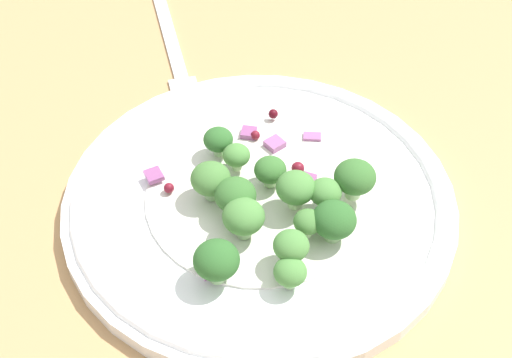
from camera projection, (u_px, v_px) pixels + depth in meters
ground_plane at (237, 236)px, 50.37cm from camera, size 180.00×180.00×2.00cm
plate at (256, 197)px, 50.48cm from camera, size 28.03×28.03×1.70cm
dressing_pool at (256, 193)px, 50.17cm from camera, size 16.26×16.26×0.20cm
broccoli_floret_0 at (217, 261)px, 43.61cm from camera, size 2.95×2.95×2.99cm
broccoli_floret_1 at (210, 180)px, 48.33cm from camera, size 2.80×2.80×2.84cm
broccoli_floret_2 at (291, 246)px, 44.32cm from camera, size 2.33×2.33×2.36cm
broccoli_floret_3 at (290, 272)px, 43.64cm from camera, size 2.11×2.11×2.14cm
broccoli_floret_4 at (325, 193)px, 47.46cm from camera, size 2.26×2.26×2.28cm
broccoli_floret_5 at (308, 222)px, 45.98cm from camera, size 1.94×1.94×1.96cm
broccoli_floret_6 at (236, 190)px, 47.70cm from camera, size 2.85×2.85×2.89cm
broccoli_floret_7 at (244, 217)px, 46.02cm from camera, size 2.83×2.83×2.87cm
broccoli_floret_8 at (296, 188)px, 47.50cm from camera, size 2.73×2.73×2.76cm
broccoli_floret_9 at (355, 178)px, 47.93cm from camera, size 2.90×2.90×2.94cm
broccoli_floret_10 at (218, 140)px, 51.60cm from camera, size 2.21×2.21×2.24cm
broccoli_floret_11 at (334, 220)px, 45.92cm from camera, size 2.96×2.96×3.00cm
broccoli_floret_12 at (271, 171)px, 49.48cm from camera, size 2.31×2.31×2.34cm
broccoli_floret_13 at (236, 156)px, 50.57cm from camera, size 2.02×2.02×2.04cm
cranberry_0 at (255, 135)px, 53.69cm from camera, size 0.72×0.72×0.72cm
cranberry_1 at (298, 168)px, 50.83cm from camera, size 0.95×0.95×0.95cm
cranberry_2 at (273, 114)px, 55.14cm from camera, size 0.76×0.76×0.76cm
cranberry_3 at (169, 188)px, 49.71cm from camera, size 0.75×0.75×0.75cm
cranberry_4 at (344, 168)px, 51.24cm from camera, size 0.94×0.94×0.94cm
onion_bit_0 at (154, 175)px, 50.58cm from camera, size 1.57×1.64×0.36cm
onion_bit_1 at (212, 272)px, 44.88cm from camera, size 1.48×1.31×0.33cm
onion_bit_2 at (275, 144)px, 53.22cm from camera, size 1.48×1.44×0.58cm
onion_bit_3 at (309, 179)px, 50.65cm from camera, size 1.20×1.27×0.56cm
onion_bit_4 at (249, 133)px, 54.14cm from camera, size 1.61×1.60×0.56cm
onion_bit_5 at (312, 137)px, 53.99cm from camera, size 1.49×1.60×0.34cm
fork at (173, 48)px, 64.09cm from camera, size 12.17×16.25×0.50cm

